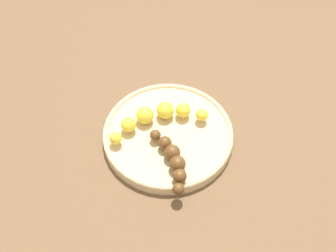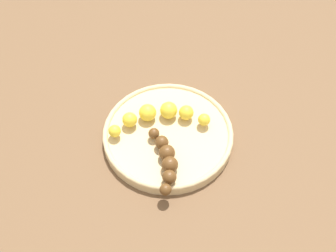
# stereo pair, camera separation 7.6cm
# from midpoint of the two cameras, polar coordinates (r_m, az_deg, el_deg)

# --- Properties ---
(ground_plane) EXTENTS (2.40, 2.40, 0.00)m
(ground_plane) POSITION_cam_midpoint_polar(r_m,az_deg,el_deg) (0.79, -2.75, -1.85)
(ground_plane) COLOR brown
(fruit_bowl) EXTENTS (0.24, 0.24, 0.02)m
(fruit_bowl) POSITION_cam_midpoint_polar(r_m,az_deg,el_deg) (0.78, -2.78, -1.33)
(fruit_bowl) COLOR #D1B784
(fruit_bowl) RESTS_ON ground_plane
(banana_yellow) EXTENTS (0.19, 0.08, 0.03)m
(banana_yellow) POSITION_cam_midpoint_polar(r_m,az_deg,el_deg) (0.78, -4.49, 1.10)
(banana_yellow) COLOR yellow
(banana_yellow) RESTS_ON fruit_bowl
(banana_overripe) EXTENTS (0.06, 0.13, 0.03)m
(banana_overripe) POSITION_cam_midpoint_polar(r_m,az_deg,el_deg) (0.72, -2.38, -4.73)
(banana_overripe) COLOR #593819
(banana_overripe) RESTS_ON fruit_bowl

